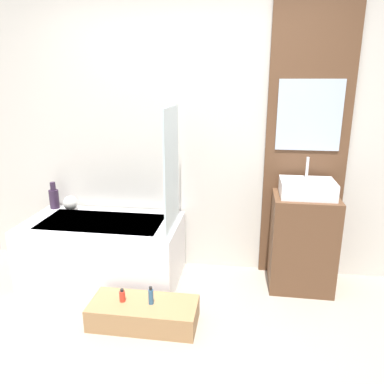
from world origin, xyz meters
name	(u,v)px	position (x,y,z in m)	size (l,w,h in m)	color
ground_plane	(155,381)	(0.00, 0.00, 0.00)	(12.00, 12.00, 0.00)	gray
wall_tiled_back	(193,134)	(0.00, 1.58, 1.30)	(4.20, 0.06, 2.60)	beige
wall_wood_accent	(307,136)	(1.01, 1.53, 1.31)	(0.70, 0.04, 2.60)	brown
bathtub	(104,250)	(-0.76, 1.15, 0.28)	(1.38, 0.75, 0.56)	white
glass_shower_screen	(172,171)	(-0.10, 1.07, 1.07)	(0.01, 0.55, 1.02)	silver
wooden_step_bench	(144,313)	(-0.22, 0.54, 0.09)	(0.80, 0.35, 0.18)	#997047
vanity_cabinet	(302,242)	(1.01, 1.29, 0.42)	(0.54, 0.44, 0.84)	brown
sink	(307,188)	(1.01, 1.29, 0.91)	(0.44, 0.34, 0.31)	white
vase_tall_dark	(54,198)	(-1.35, 1.43, 0.67)	(0.09, 0.09, 0.26)	#2D1E33
vase_round_light	(70,203)	(-1.17, 1.41, 0.63)	(0.14, 0.14, 0.14)	silver
bottle_soap_primary	(122,296)	(-0.38, 0.54, 0.22)	(0.04, 0.04, 0.10)	red
bottle_soap_secondary	(151,296)	(-0.16, 0.54, 0.24)	(0.04, 0.04, 0.14)	#2D567A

